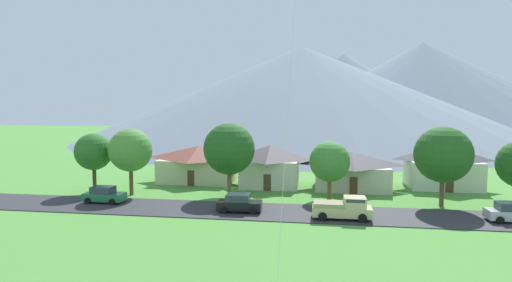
% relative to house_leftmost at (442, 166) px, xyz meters
% --- Properties ---
extents(road_strip, '(160.00, 6.69, 0.08)m').
position_rel_house_leftmost_xyz_m(road_strip, '(-20.56, -15.25, -2.73)').
color(road_strip, '#2D2D33').
rests_on(road_strip, ground).
extents(mountain_far_west_ridge, '(127.34, 127.34, 34.98)m').
position_rel_house_leftmost_xyz_m(mountain_far_west_ridge, '(23.21, 109.80, 14.72)').
color(mountain_far_west_ridge, slate).
rests_on(mountain_far_west_ridge, ground).
extents(mountain_east_ridge, '(138.80, 138.80, 29.66)m').
position_rel_house_leftmost_xyz_m(mountain_east_ridge, '(-20.86, 78.98, 12.06)').
color(mountain_east_ridge, slate).
rests_on(mountain_east_ridge, ground).
extents(mountain_west_ridge, '(117.16, 117.16, 34.13)m').
position_rel_house_leftmost_xyz_m(mountain_west_ridge, '(-4.78, 133.71, 14.29)').
color(mountain_west_ridge, slate).
rests_on(mountain_west_ridge, ground).
extents(house_leftmost, '(8.89, 6.57, 5.35)m').
position_rel_house_leftmost_xyz_m(house_leftmost, '(0.00, 0.00, 0.00)').
color(house_leftmost, silver).
rests_on(house_leftmost, ground).
extents(house_left_center, '(9.42, 7.62, 4.52)m').
position_rel_house_leftmost_xyz_m(house_left_center, '(-11.26, -2.20, -0.43)').
color(house_left_center, beige).
rests_on(house_left_center, ground).
extents(house_right_center, '(10.49, 7.76, 4.81)m').
position_rel_house_leftmost_xyz_m(house_right_center, '(-31.39, -0.18, -0.28)').
color(house_right_center, beige).
rests_on(house_right_center, ground).
extents(house_rightmost, '(7.65, 6.58, 5.26)m').
position_rel_house_leftmost_xyz_m(house_rightmost, '(-21.35, -2.33, -0.05)').
color(house_rightmost, beige).
rests_on(house_rightmost, ground).
extents(tree_near_left, '(5.78, 5.78, 8.26)m').
position_rel_house_leftmost_xyz_m(tree_near_left, '(-25.19, -8.94, 2.59)').
color(tree_near_left, brown).
rests_on(tree_near_left, ground).
extents(tree_left_of_center, '(4.31, 4.31, 6.99)m').
position_rel_house_leftmost_xyz_m(tree_left_of_center, '(-41.36, -9.37, 2.03)').
color(tree_left_of_center, '#4C3823').
rests_on(tree_left_of_center, ground).
extents(tree_center, '(4.41, 4.41, 6.34)m').
position_rel_house_leftmost_xyz_m(tree_center, '(-14.08, -8.70, 1.35)').
color(tree_center, brown).
rests_on(tree_center, ground).
extents(tree_near_right, '(5.65, 5.65, 8.10)m').
position_rel_house_leftmost_xyz_m(tree_near_right, '(-2.94, -10.29, 2.49)').
color(tree_near_right, brown).
rests_on(tree_near_right, ground).
extents(tree_far_right, '(4.89, 4.89, 7.62)m').
position_rel_house_leftmost_xyz_m(tree_far_right, '(-36.43, -10.02, 2.38)').
color(tree_far_right, brown).
rests_on(tree_far_right, ground).
extents(parked_car_green_west_end, '(4.23, 2.13, 1.68)m').
position_rel_house_leftmost_xyz_m(parked_car_green_west_end, '(-37.43, -14.21, -1.90)').
color(parked_car_green_west_end, '#237042').
rests_on(parked_car_green_west_end, road_strip).
extents(parked_car_silver_mid_west, '(4.21, 2.10, 1.68)m').
position_rel_house_leftmost_xyz_m(parked_car_silver_mid_west, '(1.39, -15.49, -1.90)').
color(parked_car_silver_mid_west, '#B7BCC1').
rests_on(parked_car_silver_mid_west, road_strip).
extents(parked_car_black_mid_east, '(4.27, 2.22, 1.68)m').
position_rel_house_leftmost_xyz_m(parked_car_black_mid_east, '(-22.72, -15.76, -1.90)').
color(parked_car_black_mid_east, black).
rests_on(parked_car_black_mid_east, road_strip).
extents(pickup_truck_sand_west_side, '(5.21, 2.33, 1.99)m').
position_rel_house_leftmost_xyz_m(pickup_truck_sand_west_side, '(-13.03, -16.80, -1.71)').
color(pickup_truck_sand_west_side, '#C6B284').
rests_on(pickup_truck_sand_west_side, road_strip).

